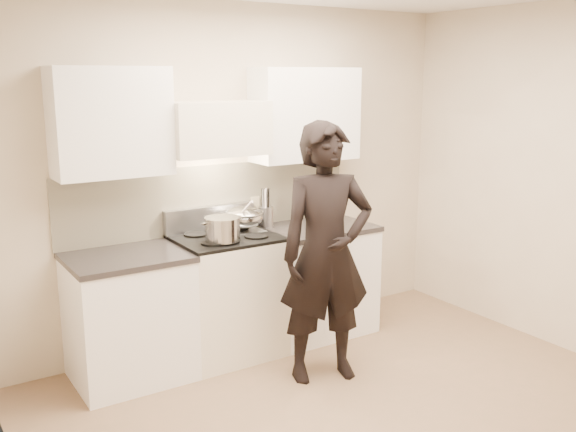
{
  "coord_description": "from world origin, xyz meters",
  "views": [
    {
      "loc": [
        -2.45,
        -2.8,
        2.14
      ],
      "look_at": [
        0.02,
        1.05,
        1.13
      ],
      "focal_mm": 40.0,
      "sensor_mm": 36.0,
      "label": 1
    }
  ],
  "objects_px": {
    "utensil_crock": "(266,215)",
    "person": "(326,253)",
    "stove": "(227,295)",
    "counter_right": "(315,279)",
    "wok": "(243,217)"
  },
  "relations": [
    {
      "from": "utensil_crock",
      "to": "person",
      "type": "xyz_separation_m",
      "value": [
        -0.05,
        -0.91,
        -0.1
      ]
    },
    {
      "from": "stove",
      "to": "utensil_crock",
      "type": "xyz_separation_m",
      "value": [
        0.46,
        0.18,
        0.54
      ]
    },
    {
      "from": "stove",
      "to": "person",
      "type": "xyz_separation_m",
      "value": [
        0.41,
        -0.73,
        0.45
      ]
    },
    {
      "from": "person",
      "to": "counter_right",
      "type": "bearing_deg",
      "value": 76.07
    },
    {
      "from": "wok",
      "to": "stove",
      "type": "bearing_deg",
      "value": -154.12
    },
    {
      "from": "utensil_crock",
      "to": "person",
      "type": "distance_m",
      "value": 0.92
    },
    {
      "from": "stove",
      "to": "utensil_crock",
      "type": "relative_size",
      "value": 3.0
    },
    {
      "from": "counter_right",
      "to": "wok",
      "type": "xyz_separation_m",
      "value": [
        -0.63,
        0.1,
        0.59
      ]
    },
    {
      "from": "person",
      "to": "wok",
      "type": "bearing_deg",
      "value": 120.23
    },
    {
      "from": "stove",
      "to": "wok",
      "type": "distance_m",
      "value": 0.62
    },
    {
      "from": "wok",
      "to": "utensil_crock",
      "type": "height_order",
      "value": "utensil_crock"
    },
    {
      "from": "utensil_crock",
      "to": "stove",
      "type": "bearing_deg",
      "value": -158.74
    },
    {
      "from": "stove",
      "to": "wok",
      "type": "xyz_separation_m",
      "value": [
        0.2,
        0.1,
        0.57
      ]
    },
    {
      "from": "utensil_crock",
      "to": "person",
      "type": "relative_size",
      "value": 0.17
    },
    {
      "from": "counter_right",
      "to": "wok",
      "type": "distance_m",
      "value": 0.87
    }
  ]
}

